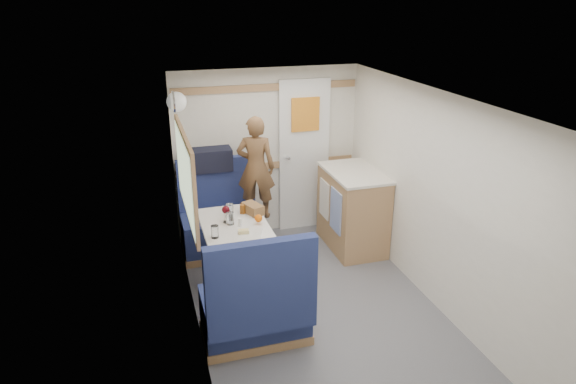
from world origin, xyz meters
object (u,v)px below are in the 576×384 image
object	(u,v)px
cheese_block	(244,231)
beer_glass	(243,209)
pepper_grinder	(228,215)
duffel_bag	(208,160)
tumbler_right	(230,218)
tray	(247,236)
orange_fruit	(258,218)
salt_grinder	(240,222)
bench_near	(256,311)
person	(256,168)
dinette_table	(235,238)
wine_glass	(226,210)
bread_loaf	(253,209)
tumbler_mid	(230,210)
tumbler_left	(215,232)
dome_light	(177,102)
bench_far	(221,226)

from	to	relation	value
cheese_block	beer_glass	size ratio (longest dim) A/B	1.05
beer_glass	pepper_grinder	xyz separation A→B (m)	(-0.16, -0.12, 0.01)
duffel_bag	tumbler_right	world-z (taller)	duffel_bag
tray	orange_fruit	xyz separation A→B (m)	(0.17, 0.24, 0.05)
cheese_block	salt_grinder	world-z (taller)	salt_grinder
bench_near	person	xyz separation A→B (m)	(0.38, 1.58, 0.72)
tumbler_right	dinette_table	bearing A→B (deg)	-0.79
wine_glass	dinette_table	bearing A→B (deg)	-37.76
orange_fruit	bread_loaf	xyz separation A→B (m)	(0.01, 0.26, -0.01)
bench_near	duffel_bag	size ratio (longest dim) A/B	2.03
orange_fruit	tumbler_mid	bearing A→B (deg)	129.33
tumbler_right	pepper_grinder	bearing A→B (deg)	88.08
wine_glass	bread_loaf	distance (m)	0.33
bench_near	beer_glass	xyz separation A→B (m)	(0.13, 1.09, 0.47)
orange_fruit	cheese_block	bearing A→B (deg)	-133.21
bench_near	cheese_block	size ratio (longest dim) A/B	11.05
person	bread_loaf	xyz separation A→B (m)	(-0.16, -0.52, -0.25)
tray	cheese_block	world-z (taller)	cheese_block
dinette_table	person	distance (m)	0.93
beer_glass	salt_grinder	xyz separation A→B (m)	(-0.09, -0.30, -0.00)
tumbler_left	tumbler_right	distance (m)	0.31
beer_glass	tumbler_mid	bearing A→B (deg)	-173.96
wine_glass	pepper_grinder	bearing A→B (deg)	58.19
tumbler_left	bench_near	bearing A→B (deg)	-70.12
tumbler_mid	bread_loaf	size ratio (longest dim) A/B	0.51
dome_light	beer_glass	distance (m)	1.28
cheese_block	salt_grinder	size ratio (longest dim) A/B	1.12
cheese_block	tumbler_mid	size ratio (longest dim) A/B	0.80
dinette_table	bread_loaf	distance (m)	0.36
duffel_bag	tumbler_left	xyz separation A→B (m)	(-0.16, -1.36, -0.25)
cheese_block	tumbler_right	bearing A→B (deg)	105.59
dinette_table	wine_glass	world-z (taller)	wine_glass
bench_near	tumbler_left	xyz separation A→B (m)	(-0.22, 0.62, 0.48)
dinette_table	bread_loaf	xyz separation A→B (m)	(0.22, 0.19, 0.20)
bench_near	wine_glass	bearing A→B (deg)	94.32
bench_near	bread_loaf	size ratio (longest dim) A/B	4.49
cheese_block	pepper_grinder	xyz separation A→B (m)	(-0.07, 0.37, 0.02)
dinette_table	bench_near	distance (m)	0.90
bench_near	person	bearing A→B (deg)	76.31
salt_grinder	tumbler_left	bearing A→B (deg)	-147.95
bench_far	tumbler_left	size ratio (longest dim) A/B	9.06
salt_grinder	dome_light	bearing A→B (deg)	114.75
pepper_grinder	bread_loaf	size ratio (longest dim) A/B	0.44
wine_glass	tumbler_left	size ratio (longest dim) A/B	1.45
wine_glass	cheese_block	bearing A→B (deg)	-72.09
tray	orange_fruit	world-z (taller)	orange_fruit
salt_grinder	duffel_bag	bearing A→B (deg)	95.09
person	tumbler_left	world-z (taller)	person
tumbler_left	beer_glass	world-z (taller)	tumbler_left
bench_near	beer_glass	distance (m)	1.19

